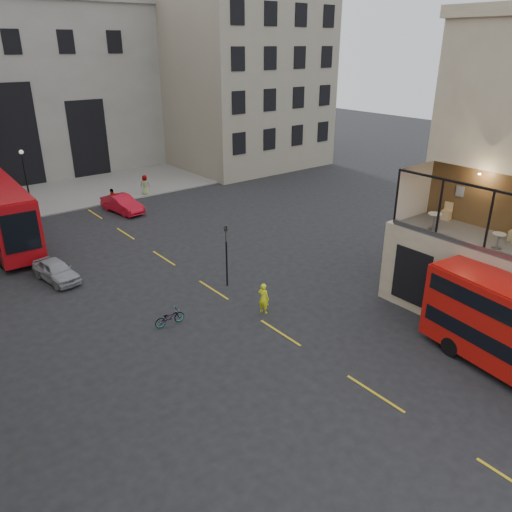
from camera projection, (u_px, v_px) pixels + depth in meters
ground at (404, 375)px, 21.79m from camera, size 140.00×140.00×0.00m
host_frontage at (491, 288)px, 24.61m from camera, size 3.00×11.00×4.50m
cafe_floor at (500, 244)px, 23.71m from camera, size 3.00×10.00×0.10m
building_right at (234, 71)px, 57.95m from camera, size 16.60×18.60×20.00m
pavement_far at (19, 201)px, 45.77m from camera, size 40.00×12.00×0.12m
traffic_light_near at (226, 248)px, 28.93m from camera, size 0.16×0.20×3.80m
street_lamp_b at (27, 185)px, 41.96m from camera, size 0.36×0.36×5.33m
bus_far at (2, 211)px, 34.82m from camera, size 3.02×11.45×4.54m
car_a at (56, 271)px, 30.26m from camera, size 2.13×4.04×1.31m
car_b at (122, 204)px, 42.50m from camera, size 2.25×4.70×1.49m
bicycle at (170, 317)px, 25.54m from camera, size 1.65×0.65×0.85m
cyclist at (264, 298)px, 26.52m from camera, size 0.60×0.73×1.73m
pedestrian_c at (113, 199)px, 43.15m from camera, size 1.18×0.91×1.87m
pedestrian_d at (145, 185)px, 47.31m from camera, size 1.12×1.06×1.93m
cafe_table_mid at (498, 239)px, 22.92m from camera, size 0.59×0.59×0.74m
cafe_table_far at (434, 219)px, 25.32m from camera, size 0.67×0.67×0.84m
cafe_chair_d at (446, 214)px, 26.84m from camera, size 0.54×0.54×0.94m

